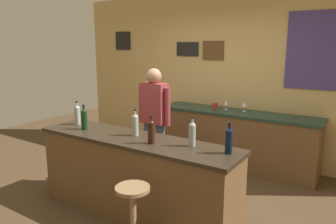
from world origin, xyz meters
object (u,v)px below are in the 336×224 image
wine_bottle_b (84,118)px  wine_glass_a (226,103)px  wine_bottle_c (135,124)px  wine_glass_b (244,104)px  wine_bottle_a (77,114)px  wine_bottle_e (192,133)px  bar_stool (133,209)px  coffee_mug (215,106)px  wine_bottle_f (229,140)px  wine_bottle_d (151,131)px  bartender (154,117)px

wine_bottle_b → wine_glass_a: 2.35m
wine_bottle_c → wine_glass_b: (0.54, 2.06, -0.05)m
wine_bottle_a → wine_bottle_e: (1.68, 0.02, 0.00)m
bar_stool → wine_bottle_b: 1.44m
wine_bottle_b → wine_bottle_c: bearing=10.3°
wine_glass_a → coffee_mug: 0.20m
bar_stool → wine_bottle_e: 0.94m
wine_bottle_f → wine_glass_b: 2.13m
wine_bottle_b → wine_glass_a: (0.94, 2.15, -0.05)m
wine_bottle_b → wine_glass_a: wine_bottle_b is taller
wine_bottle_b → wine_glass_b: bearing=60.7°
wine_bottle_d → wine_bottle_e: size_ratio=1.00×
bar_stool → wine_bottle_b: wine_bottle_b is taller
wine_bottle_a → wine_bottle_d: (1.28, -0.14, 0.00)m
wine_glass_b → coffee_mug: wine_glass_b is taller
bartender → wine_glass_a: bearing=65.6°
wine_bottle_e → wine_glass_a: bearing=103.6°
wine_bottle_d → coffee_mug: 2.16m
wine_bottle_d → wine_glass_a: (-0.08, 2.17, -0.05)m
bartender → wine_bottle_e: (1.04, -0.79, 0.12)m
bartender → wine_bottle_a: size_ratio=5.29×
bartender → wine_bottle_e: bartender is taller
bar_stool → wine_bottle_f: size_ratio=2.22×
bar_stool → coffee_mug: 2.75m
wine_bottle_b → wine_bottle_c: size_ratio=1.00×
wine_bottle_d → wine_glass_a: 2.17m
wine_glass_a → bartender: bearing=-114.4°
wine_bottle_e → wine_glass_a: wine_bottle_e is taller
wine_bottle_d → wine_bottle_c: bearing=156.6°
wine_bottle_b → wine_bottle_f: same height
wine_bottle_e → coffee_mug: bearing=108.7°
bar_stool → wine_bottle_a: bearing=155.4°
wine_bottle_f → coffee_mug: 2.26m
coffee_mug → wine_bottle_e: bearing=-71.3°
bartender → wine_bottle_a: bearing=-128.4°
wine_bottle_a → wine_glass_b: wine_bottle_a is taller
wine_bottle_b → wine_glass_b: (1.23, 2.18, -0.05)m
bartender → wine_bottle_b: 1.01m
wine_bottle_b → coffee_mug: (0.75, 2.13, -0.11)m
wine_bottle_a → wine_bottle_b: size_ratio=1.00×
bar_stool → bartender: bearing=118.8°
bartender → wine_bottle_c: 0.87m
wine_bottle_e → wine_bottle_c: bearing=-178.9°
bar_stool → wine_glass_b: 2.78m
wine_bottle_c → wine_bottle_e: size_ratio=1.00×
bartender → wine_glass_a: 1.34m
wine_bottle_c → coffee_mug: 2.00m
wine_bottle_c → wine_glass_a: 2.04m
bartender → wine_bottle_a: 1.04m
wine_bottle_c → wine_bottle_e: (0.73, 0.01, 0.00)m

